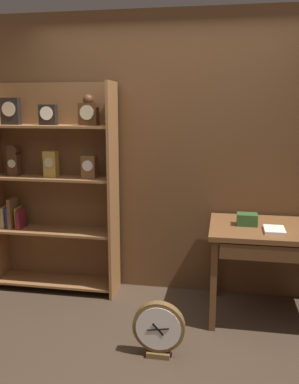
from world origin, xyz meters
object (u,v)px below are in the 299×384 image
object	(u,v)px
toolbox_small	(247,219)
round_clock_large	(159,329)
open_repair_manual	(274,230)
workbench	(282,239)
bookshelf	(53,187)

from	to	relation	value
toolbox_small	round_clock_large	size ratio (longest dim) A/B	0.40
open_repair_manual	round_clock_large	world-z (taller)	open_repair_manual
workbench	open_repair_manual	xyz separation A→B (m)	(-0.08, -0.11, 0.10)
bookshelf	workbench	xyz separation A→B (m)	(2.08, -0.26, -0.31)
bookshelf	workbench	distance (m)	2.12
open_repair_manual	round_clock_large	distance (m)	1.19
workbench	toolbox_small	xyz separation A→B (m)	(-0.28, 0.04, 0.14)
workbench	round_clock_large	world-z (taller)	workbench
workbench	open_repair_manual	size ratio (longest dim) A/B	5.33
toolbox_small	bookshelf	bearing A→B (deg)	172.94
bookshelf	round_clock_large	bearing A→B (deg)	-39.93
workbench	round_clock_large	bearing A→B (deg)	-141.44
open_repair_manual	bookshelf	bearing A→B (deg)	170.63
toolbox_small	open_repair_manual	size ratio (longest dim) A/B	0.76
bookshelf	round_clock_large	distance (m)	1.73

